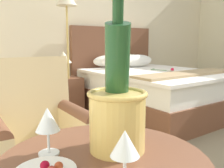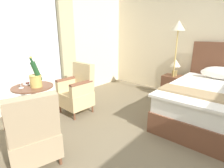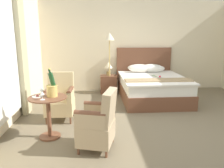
{
  "view_description": "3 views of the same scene",
  "coord_description": "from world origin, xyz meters",
  "px_view_note": "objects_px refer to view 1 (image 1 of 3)",
  "views": [
    {
      "loc": [
        -2.41,
        -0.91,
        1.04
      ],
      "look_at": [
        -1.17,
        0.85,
        0.69
      ],
      "focal_mm": 40.0,
      "sensor_mm": 36.0,
      "label": 1
    },
    {
      "loc": [
        0.61,
        -1.53,
        1.53
      ],
      "look_at": [
        -1.17,
        0.58,
        0.7
      ],
      "focal_mm": 28.0,
      "sensor_mm": 36.0,
      "label": 2
    },
    {
      "loc": [
        -1.24,
        -3.84,
        1.7
      ],
      "look_at": [
        -0.89,
        0.79,
        0.65
      ],
      "focal_mm": 35.0,
      "sensor_mm": 36.0,
      "label": 3
    }
  ],
  "objects_px": {
    "floor_lamp_brass": "(67,14)",
    "wine_glass_near_edge": "(125,148)",
    "bed": "(150,87)",
    "wine_glass_near_bucket": "(48,121)",
    "champagne_bucket": "(117,107)",
    "armchair_by_window": "(36,148)",
    "nightstand": "(65,95)",
    "bedside_lamp": "(63,60)"
  },
  "relations": [
    {
      "from": "floor_lamp_brass",
      "to": "wine_glass_near_edge",
      "type": "xyz_separation_m",
      "value": [
        -1.23,
        -2.9,
        -0.63
      ]
    },
    {
      "from": "bed",
      "to": "floor_lamp_brass",
      "type": "bearing_deg",
      "value": 152.77
    },
    {
      "from": "bed",
      "to": "wine_glass_near_bucket",
      "type": "distance_m",
      "value": 3.19
    },
    {
      "from": "champagne_bucket",
      "to": "armchair_by_window",
      "type": "bearing_deg",
      "value": 90.82
    },
    {
      "from": "floor_lamp_brass",
      "to": "champagne_bucket",
      "type": "bearing_deg",
      "value": -112.41
    },
    {
      "from": "armchair_by_window",
      "to": "champagne_bucket",
      "type": "bearing_deg",
      "value": -89.18
    },
    {
      "from": "nightstand",
      "to": "floor_lamp_brass",
      "type": "distance_m",
      "value": 1.19
    },
    {
      "from": "champagne_bucket",
      "to": "bedside_lamp",
      "type": "bearing_deg",
      "value": 68.81
    },
    {
      "from": "bedside_lamp",
      "to": "wine_glass_near_bucket",
      "type": "xyz_separation_m",
      "value": [
        -1.29,
        -2.73,
        0.02
      ]
    },
    {
      "from": "bed",
      "to": "armchair_by_window",
      "type": "relative_size",
      "value": 2.25
    },
    {
      "from": "nightstand",
      "to": "bedside_lamp",
      "type": "height_order",
      "value": "bedside_lamp"
    },
    {
      "from": "wine_glass_near_bucket",
      "to": "armchair_by_window",
      "type": "relative_size",
      "value": 0.15
    },
    {
      "from": "bedside_lamp",
      "to": "champagne_bucket",
      "type": "xyz_separation_m",
      "value": [
        -1.09,
        -2.82,
        0.05
      ]
    },
    {
      "from": "bedside_lamp",
      "to": "bed",
      "type": "bearing_deg",
      "value": -31.23
    },
    {
      "from": "wine_glass_near_edge",
      "to": "armchair_by_window",
      "type": "relative_size",
      "value": 0.15
    },
    {
      "from": "bed",
      "to": "wine_glass_near_edge",
      "type": "bearing_deg",
      "value": -134.97
    },
    {
      "from": "wine_glass_near_bucket",
      "to": "armchair_by_window",
      "type": "height_order",
      "value": "armchair_by_window"
    },
    {
      "from": "bedside_lamp",
      "to": "floor_lamp_brass",
      "type": "distance_m",
      "value": 0.66
    },
    {
      "from": "wine_glass_near_edge",
      "to": "floor_lamp_brass",
      "type": "bearing_deg",
      "value": 66.91
    },
    {
      "from": "armchair_by_window",
      "to": "bed",
      "type": "bearing_deg",
      "value": 31.41
    },
    {
      "from": "nightstand",
      "to": "bedside_lamp",
      "type": "distance_m",
      "value": 0.53
    },
    {
      "from": "wine_glass_near_edge",
      "to": "armchair_by_window",
      "type": "height_order",
      "value": "armchair_by_window"
    },
    {
      "from": "bed",
      "to": "floor_lamp_brass",
      "type": "distance_m",
      "value": 1.64
    },
    {
      "from": "bedside_lamp",
      "to": "armchair_by_window",
      "type": "relative_size",
      "value": 0.41
    },
    {
      "from": "floor_lamp_brass",
      "to": "wine_glass_near_bucket",
      "type": "xyz_separation_m",
      "value": [
        -1.31,
        -2.62,
        -0.63
      ]
    },
    {
      "from": "bed",
      "to": "armchair_by_window",
      "type": "bearing_deg",
      "value": -148.59
    },
    {
      "from": "bedside_lamp",
      "to": "champagne_bucket",
      "type": "distance_m",
      "value": 3.03
    },
    {
      "from": "champagne_bucket",
      "to": "nightstand",
      "type": "bearing_deg",
      "value": 68.8
    },
    {
      "from": "bedside_lamp",
      "to": "armchair_by_window",
      "type": "distance_m",
      "value": 2.34
    },
    {
      "from": "nightstand",
      "to": "wine_glass_near_bucket",
      "type": "bearing_deg",
      "value": -115.21
    },
    {
      "from": "wine_glass_near_bucket",
      "to": "wine_glass_near_edge",
      "type": "distance_m",
      "value": 0.29
    },
    {
      "from": "floor_lamp_brass",
      "to": "bedside_lamp",
      "type": "bearing_deg",
      "value": 101.13
    },
    {
      "from": "champagne_bucket",
      "to": "wine_glass_near_bucket",
      "type": "bearing_deg",
      "value": 155.05
    },
    {
      "from": "champagne_bucket",
      "to": "wine_glass_near_edge",
      "type": "distance_m",
      "value": 0.23
    },
    {
      "from": "bedside_lamp",
      "to": "champagne_bucket",
      "type": "height_order",
      "value": "champagne_bucket"
    },
    {
      "from": "nightstand",
      "to": "champagne_bucket",
      "type": "height_order",
      "value": "champagne_bucket"
    },
    {
      "from": "champagne_bucket",
      "to": "armchair_by_window",
      "type": "xyz_separation_m",
      "value": [
        -0.01,
        0.79,
        -0.42
      ]
    },
    {
      "from": "armchair_by_window",
      "to": "nightstand",
      "type": "bearing_deg",
      "value": 61.5
    },
    {
      "from": "champagne_bucket",
      "to": "armchair_by_window",
      "type": "height_order",
      "value": "champagne_bucket"
    },
    {
      "from": "bed",
      "to": "nightstand",
      "type": "xyz_separation_m",
      "value": [
        -1.12,
        0.68,
        -0.1
      ]
    },
    {
      "from": "nightstand",
      "to": "armchair_by_window",
      "type": "xyz_separation_m",
      "value": [
        -1.11,
        -2.04,
        0.17
      ]
    },
    {
      "from": "bed",
      "to": "bedside_lamp",
      "type": "distance_m",
      "value": 1.38
    }
  ]
}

